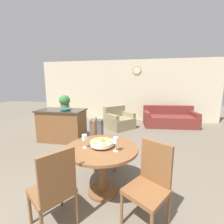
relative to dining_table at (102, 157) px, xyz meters
The scene contains 14 objects.
wall_back 4.98m from the dining_table, 91.34° to the left, with size 8.00×0.09×2.70m.
dining_table is the anchor object (origin of this frame).
dining_chair_near_left 0.76m from the dining_table, 119.11° to the right, with size 0.59×0.59×0.96m.
dining_chair_near_right 0.76m from the dining_table, 29.11° to the right, with size 0.59×0.59×0.96m.
dining_chair_far_side 0.76m from the dining_table, 105.89° to the left, with size 0.49×0.49×0.96m.
fruit_bowl 0.22m from the dining_table, 37.16° to the right, with size 0.34×0.34×0.14m.
wine_glass_left 0.39m from the dining_table, 161.39° to the right, with size 0.07×0.07×0.19m.
wine_glass_right 0.39m from the dining_table, 27.18° to the right, with size 0.07×0.07×0.19m.
kitchen_island 2.55m from the dining_table, 130.89° to the left, with size 1.30×0.76×0.91m.
teal_bowl 2.35m from the dining_table, 129.50° to the left, with size 0.29×0.29×0.07m.
potted_plant 2.75m from the dining_table, 128.05° to the left, with size 0.32×0.32×0.40m.
trash_bin 1.96m from the dining_table, 108.39° to the left, with size 0.32×0.28×0.67m.
couch 4.47m from the dining_table, 67.39° to the left, with size 2.04×1.09×0.78m.
armchair 3.46m from the dining_table, 93.50° to the left, with size 1.23×1.23×0.81m.
Camera 1 is at (0.62, -0.92, 1.61)m, focal length 24.00 mm.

